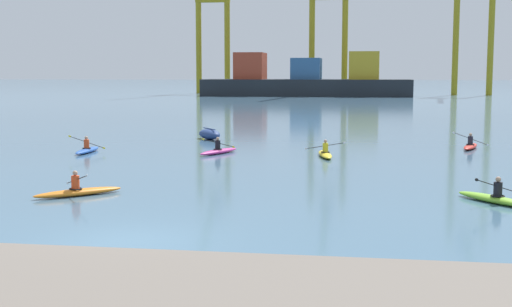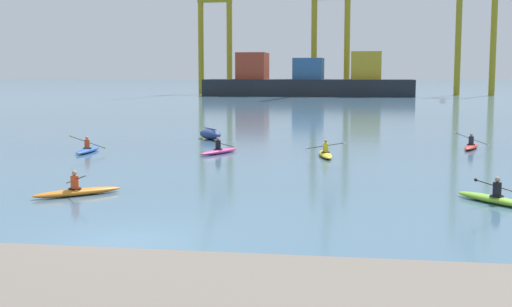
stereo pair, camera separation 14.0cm
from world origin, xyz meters
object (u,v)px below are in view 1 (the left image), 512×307
Objects in this scene: kayak_orange at (78,191)px; kayak_blue at (87,150)px; container_barge at (306,81)px; capsized_dinghy at (209,134)px; kayak_lime at (495,198)px; gantry_crane_west at (212,16)px; kayak_yellow at (325,154)px; kayak_magenta at (219,151)px; kayak_red at (470,146)px; gantry_crane_west_mid at (328,14)px.

kayak_blue is at bearing 111.13° from kayak_orange.
kayak_orange is (0.54, -110.35, -2.67)m from container_barge.
capsized_dinghy is 0.91× the size of kayak_lime.
gantry_crane_west is 111.11m from kayak_blue.
container_barge is 97.23m from kayak_blue.
kayak_yellow is 1.03× the size of kayak_magenta.
kayak_lime reaches higher than kayak_magenta.
capsized_dinghy is at bearing 125.39° from kayak_lime.
kayak_orange is at bearing -99.89° from kayak_magenta.
gantry_crane_west is at bearing 102.60° from kayak_magenta.
container_barge reaches higher than kayak_magenta.
kayak_blue is 1.02× the size of kayak_magenta.
kayak_yellow is (8.45, 13.40, 0.00)m from kayak_orange.
kayak_yellow is (8.40, -8.69, -0.18)m from capsized_dinghy.
kayak_blue is (-22.01, -5.53, 0.00)m from kayak_red.
kayak_lime is at bearing -81.86° from container_barge.
kayak_yellow is 13.58m from kayak_blue.
kayak_lime is (15.66, -109.49, -2.67)m from container_barge.
kayak_magenta is (2.43, 13.91, 0.00)m from kayak_orange.
capsized_dinghy is 0.96× the size of kayak_orange.
container_barge reaches higher than capsized_dinghy.
kayak_yellow is at bearing -87.09° from gantry_crane_west_mid.
kayak_orange is (-3.07, -119.41, -16.17)m from gantry_crane_west_mid.
kayak_magenta reaches higher than capsized_dinghy.
gantry_crane_west is 124.90m from kayak_orange.
gantry_crane_west reaches higher than kayak_magenta.
capsized_dinghy is 26.03m from kayak_lime.
gantry_crane_west is at bearing 106.92° from kayak_lime.
gantry_crane_west is 103.44m from capsized_dinghy.
kayak_yellow is at bearing -45.96° from capsized_dinghy.
kayak_blue is at bearing -179.44° from kayak_yellow.
kayak_magenta is (7.55, 0.65, 0.00)m from kayak_blue.
kayak_yellow reaches higher than capsized_dinghy.
gantry_crane_west is at bearing 110.52° from kayak_red.
container_barge is 110.63m from kayak_lime.
container_barge reaches higher than kayak_yellow.
capsized_dinghy is at bearing 89.86° from kayak_orange.
gantry_crane_west is 11.91× the size of kayak_orange.
gantry_crane_west_mid is 10.65× the size of kayak_lime.
gantry_crane_west_mid is at bearing 89.65° from kayak_magenta.
gantry_crane_west is 111.30m from kayak_red.
kayak_red is (1.76, 17.93, -0.00)m from kayak_lime.
kayak_blue is (-5.18, -8.82, -0.18)m from capsized_dinghy.
kayak_lime is at bearing 3.28° from kayak_orange.
kayak_magenta is (-12.70, 13.05, 0.00)m from kayak_lime.
kayak_red is 1.02× the size of kayak_magenta.
gantry_crane_west is at bearing 102.30° from capsized_dinghy.
kayak_blue is (-13.58, -0.13, 0.00)m from kayak_yellow.
gantry_crane_west_mid is 107.37m from kayak_yellow.
kayak_yellow is at bearing 57.75° from kayak_orange.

